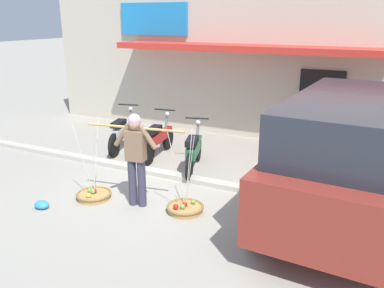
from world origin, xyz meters
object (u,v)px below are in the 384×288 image
(fruit_vendor, at_px, (136,154))
(motorcycle_second_in_row, at_px, (158,139))
(fruit_basket_right_side, at_px, (94,195))
(motorcycle_nearest_shop, at_px, (123,132))
(motorcycle_third_in_row, at_px, (194,151))
(fruit_basket_left_side, at_px, (185,208))
(plastic_litter_bag, at_px, (42,205))
(parked_truck, at_px, (349,154))

(fruit_vendor, xyz_separation_m, motorcycle_second_in_row, (-1.01, 2.43, -0.53))
(fruit_basket_right_side, relative_size, motorcycle_second_in_row, 0.80)
(motorcycle_nearest_shop, xyz_separation_m, motorcycle_third_in_row, (2.27, -0.52, 0.00))
(fruit_basket_left_side, height_order, motorcycle_nearest_shop, fruit_basket_left_side)
(plastic_litter_bag, bearing_deg, fruit_basket_left_side, 23.36)
(fruit_basket_left_side, relative_size, motorcycle_second_in_row, 0.80)
(fruit_basket_left_side, height_order, motorcycle_third_in_row, fruit_basket_left_side)
(fruit_basket_right_side, height_order, motorcycle_third_in_row, fruit_basket_right_side)
(fruit_basket_right_side, bearing_deg, motorcycle_nearest_shop, 114.64)
(fruit_basket_left_side, height_order, motorcycle_second_in_row, fruit_basket_left_side)
(motorcycle_nearest_shop, distance_m, plastic_litter_bag, 3.49)
(motorcycle_nearest_shop, distance_m, motorcycle_second_in_row, 1.11)
(motorcycle_nearest_shop, xyz_separation_m, parked_truck, (5.50, -1.39, 0.68))
(motorcycle_third_in_row, bearing_deg, fruit_basket_left_side, -68.41)
(motorcycle_third_in_row, xyz_separation_m, plastic_litter_bag, (-1.61, -2.89, -0.38))
(plastic_litter_bag, bearing_deg, fruit_basket_right_side, 52.40)
(motorcycle_second_in_row, bearing_deg, fruit_basket_right_side, -87.31)
(fruit_basket_left_side, bearing_deg, motorcycle_nearest_shop, 141.51)
(plastic_litter_bag, bearing_deg, parked_truck, 22.65)
(fruit_basket_right_side, distance_m, parked_truck, 4.58)
(fruit_vendor, bearing_deg, motorcycle_second_in_row, 112.67)
(motorcycle_second_in_row, bearing_deg, motorcycle_nearest_shop, 174.64)
(parked_truck, distance_m, plastic_litter_bag, 5.35)
(fruit_vendor, relative_size, parked_truck, 0.37)
(motorcycle_second_in_row, bearing_deg, plastic_litter_bag, -97.69)
(fruit_vendor, distance_m, motorcycle_third_in_row, 2.08)
(motorcycle_third_in_row, height_order, parked_truck, parked_truck)
(fruit_vendor, relative_size, motorcycle_second_in_row, 0.99)
(fruit_vendor, xyz_separation_m, plastic_litter_bag, (-1.46, -0.88, -0.91))
(fruit_vendor, xyz_separation_m, motorcycle_nearest_shop, (-2.12, 2.53, -0.53))
(motorcycle_nearest_shop, bearing_deg, motorcycle_second_in_row, -5.36)
(motorcycle_second_in_row, xyz_separation_m, parked_truck, (4.39, -1.29, 0.68))
(fruit_vendor, bearing_deg, fruit_basket_left_side, 8.80)
(fruit_vendor, distance_m, fruit_basket_left_side, 1.28)
(parked_truck, bearing_deg, motorcycle_nearest_shop, 165.81)
(motorcycle_second_in_row, relative_size, motorcycle_third_in_row, 1.03)
(motorcycle_second_in_row, relative_size, plastic_litter_bag, 6.47)
(motorcycle_third_in_row, bearing_deg, motorcycle_nearest_shop, 167.03)
(parked_truck, bearing_deg, plastic_litter_bag, -157.35)
(fruit_basket_left_side, height_order, parked_truck, parked_truck)
(fruit_vendor, relative_size, motorcycle_third_in_row, 1.01)
(motorcycle_second_in_row, height_order, parked_truck, parked_truck)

